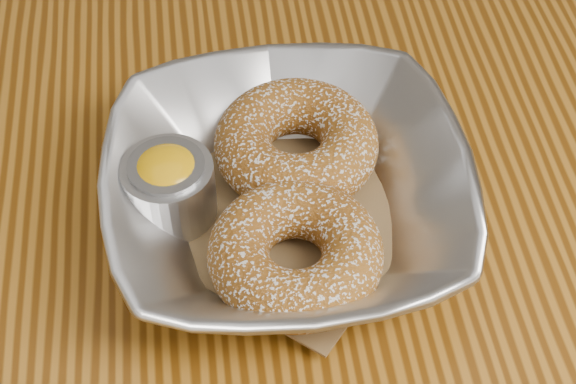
{
  "coord_description": "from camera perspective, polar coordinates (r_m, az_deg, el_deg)",
  "views": [
    {
      "loc": [
        0.01,
        -0.33,
        1.18
      ],
      "look_at": [
        0.06,
        0.01,
        0.78
      ],
      "focal_mm": 55.0,
      "sensor_mm": 36.0,
      "label": 1
    }
  ],
  "objects": [
    {
      "name": "donut_front",
      "position": [
        0.5,
        0.49,
        -3.99
      ],
      "size": [
        0.13,
        0.13,
        0.04
      ],
      "primitive_type": "torus",
      "rotation": [
        0.0,
        0.0,
        0.29
      ],
      "color": "brown",
      "rests_on": "parchment"
    },
    {
      "name": "serving_bowl",
      "position": [
        0.53,
        0.0,
        -0.21
      ],
      "size": [
        0.22,
        0.22,
        0.05
      ],
      "primitive_type": "imported",
      "color": "#B5B7BC",
      "rests_on": "table"
    },
    {
      "name": "donut_back",
      "position": [
        0.56,
        0.54,
        3.16
      ],
      "size": [
        0.14,
        0.14,
        0.04
      ],
      "primitive_type": "torus",
      "rotation": [
        0.0,
        0.0,
        0.39
      ],
      "color": "brown",
      "rests_on": "parchment"
    },
    {
      "name": "parchment",
      "position": [
        0.55,
        0.0,
        -1.42
      ],
      "size": [
        0.2,
        0.2,
        0.0
      ],
      "primitive_type": "cube",
      "rotation": [
        0.0,
        0.0,
        0.86
      ],
      "color": "brown",
      "rests_on": "table"
    },
    {
      "name": "ramekin",
      "position": [
        0.53,
        -7.7,
        0.4
      ],
      "size": [
        0.06,
        0.06,
        0.05
      ],
      "color": "#B5B7BC",
      "rests_on": "table"
    },
    {
      "name": "table",
      "position": [
        0.63,
        -5.04,
        -8.43
      ],
      "size": [
        1.2,
        0.8,
        0.75
      ],
      "color": "brown",
      "rests_on": "ground_plane"
    }
  ]
}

